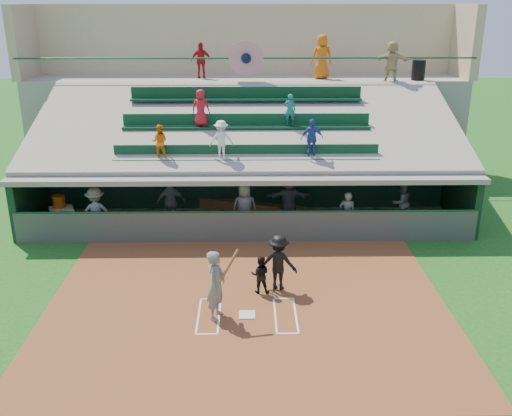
{
  "coord_description": "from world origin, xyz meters",
  "views": [
    {
      "loc": [
        0.02,
        -13.32,
        7.92
      ],
      "look_at": [
        0.29,
        3.5,
        1.8
      ],
      "focal_mm": 40.0,
      "sensor_mm": 36.0,
      "label": 1
    }
  ],
  "objects_px": {
    "catcher": "(260,275)",
    "white_table": "(62,217)",
    "trash_bin": "(418,70)",
    "water_cooler": "(59,201)",
    "batter_at_plate": "(216,285)",
    "home_plate": "(247,315)"
  },
  "relations": [
    {
      "from": "catcher",
      "to": "white_table",
      "type": "relative_size",
      "value": 1.31
    },
    {
      "from": "trash_bin",
      "to": "white_table",
      "type": "bearing_deg",
      "value": -157.74
    },
    {
      "from": "white_table",
      "to": "home_plate",
      "type": "bearing_deg",
      "value": -65.84
    },
    {
      "from": "home_plate",
      "to": "water_cooler",
      "type": "distance_m",
      "value": 9.55
    },
    {
      "from": "batter_at_plate",
      "to": "white_table",
      "type": "xyz_separation_m",
      "value": [
        -6.03,
        6.54,
        -0.57
      ]
    },
    {
      "from": "home_plate",
      "to": "trash_bin",
      "type": "bearing_deg",
      "value": 58.32
    },
    {
      "from": "batter_at_plate",
      "to": "catcher",
      "type": "bearing_deg",
      "value": 49.08
    },
    {
      "from": "catcher",
      "to": "water_cooler",
      "type": "relative_size",
      "value": 2.5
    },
    {
      "from": "home_plate",
      "to": "trash_bin",
      "type": "distance_m",
      "value": 15.41
    },
    {
      "from": "batter_at_plate",
      "to": "water_cooler",
      "type": "relative_size",
      "value": 4.38
    },
    {
      "from": "white_table",
      "to": "water_cooler",
      "type": "relative_size",
      "value": 1.9
    },
    {
      "from": "home_plate",
      "to": "water_cooler",
      "type": "xyz_separation_m",
      "value": [
        -6.91,
        6.53,
        0.97
      ]
    },
    {
      "from": "trash_bin",
      "to": "water_cooler",
      "type": "bearing_deg",
      "value": -158.03
    },
    {
      "from": "home_plate",
      "to": "batter_at_plate",
      "type": "height_order",
      "value": "batter_at_plate"
    },
    {
      "from": "white_table",
      "to": "batter_at_plate",
      "type": "bearing_deg",
      "value": -69.7
    },
    {
      "from": "home_plate",
      "to": "white_table",
      "type": "bearing_deg",
      "value": 136.56
    },
    {
      "from": "water_cooler",
      "to": "catcher",
      "type": "bearing_deg",
      "value": -35.69
    },
    {
      "from": "home_plate",
      "to": "catcher",
      "type": "relative_size",
      "value": 0.39
    },
    {
      "from": "home_plate",
      "to": "batter_at_plate",
      "type": "bearing_deg",
      "value": -175.3
    },
    {
      "from": "catcher",
      "to": "trash_bin",
      "type": "xyz_separation_m",
      "value": [
        7.27,
        11.11,
        4.46
      ]
    },
    {
      "from": "catcher",
      "to": "white_table",
      "type": "height_order",
      "value": "catcher"
    },
    {
      "from": "home_plate",
      "to": "trash_bin",
      "type": "height_order",
      "value": "trash_bin"
    }
  ]
}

